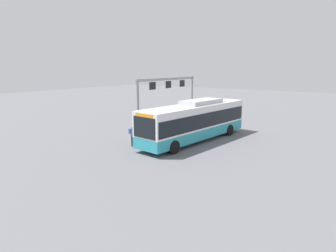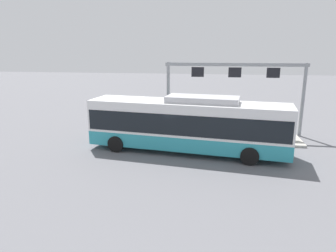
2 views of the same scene
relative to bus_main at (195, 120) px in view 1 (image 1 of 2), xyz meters
name	(u,v)px [view 1 (image 1 of 2)]	position (x,y,z in m)	size (l,w,h in m)	color
ground_plane	(195,141)	(0.01, 0.00, -1.81)	(120.00, 120.00, 0.00)	slate
platform_curb	(179,130)	(-2.49, -3.19, -1.73)	(10.00, 2.80, 0.16)	#B2ADA3
bus_main	(195,120)	(0.00, 0.00, 0.00)	(12.15, 4.05, 3.46)	teal
person_boarding	(133,135)	(4.32, -3.27, -0.92)	(0.38, 0.56, 1.67)	black
person_waiting_near	(154,128)	(1.65, -3.14, -0.76)	(0.36, 0.54, 1.67)	slate
person_waiting_mid	(143,133)	(3.36, -2.98, -0.92)	(0.55, 0.60, 1.67)	maroon
platform_sign_gantry	(168,92)	(-2.95, -4.72, 1.98)	(10.00, 0.24, 5.20)	gray
trash_bin	(199,119)	(-6.55, -3.15, -1.20)	(0.52, 0.52, 0.90)	#2D5133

